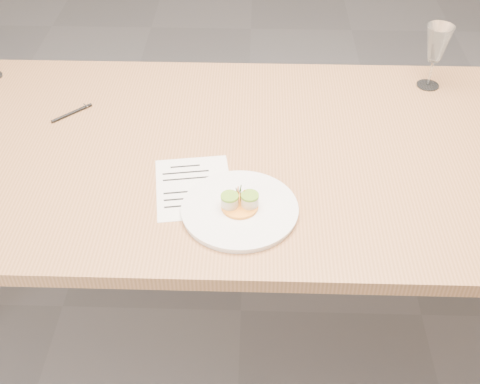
{
  "coord_description": "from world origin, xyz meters",
  "views": [
    {
      "loc": [
        0.04,
        -1.4,
        1.79
      ],
      "look_at": [
        0.0,
        -0.25,
        0.8
      ],
      "focal_mm": 45.0,
      "sensor_mm": 36.0,
      "label": 1
    }
  ],
  "objects_px": {
    "dining_table": "(241,167)",
    "ballpoint_pen": "(72,113)",
    "dinner_plate": "(240,209)",
    "wine_glass_1": "(437,45)",
    "recipe_sheet": "(194,187)"
  },
  "relations": [
    {
      "from": "ballpoint_pen",
      "to": "dining_table",
      "type": "bearing_deg",
      "value": -62.09
    },
    {
      "from": "dinner_plate",
      "to": "wine_glass_1",
      "type": "xyz_separation_m",
      "value": [
        0.61,
        0.64,
        0.14
      ]
    },
    {
      "from": "dining_table",
      "to": "ballpoint_pen",
      "type": "relative_size",
      "value": 22.33
    },
    {
      "from": "dining_table",
      "to": "dinner_plate",
      "type": "height_order",
      "value": "dinner_plate"
    },
    {
      "from": "recipe_sheet",
      "to": "wine_glass_1",
      "type": "xyz_separation_m",
      "value": [
        0.73,
        0.54,
        0.15
      ]
    },
    {
      "from": "dinner_plate",
      "to": "ballpoint_pen",
      "type": "distance_m",
      "value": 0.69
    },
    {
      "from": "dining_table",
      "to": "wine_glass_1",
      "type": "relative_size",
      "value": 11.32
    },
    {
      "from": "ballpoint_pen",
      "to": "recipe_sheet",
      "type": "bearing_deg",
      "value": -84.82
    },
    {
      "from": "dining_table",
      "to": "recipe_sheet",
      "type": "xyz_separation_m",
      "value": [
        -0.12,
        -0.18,
        0.07
      ]
    },
    {
      "from": "dining_table",
      "to": "dinner_plate",
      "type": "xyz_separation_m",
      "value": [
        0.0,
        -0.27,
        0.08
      ]
    },
    {
      "from": "recipe_sheet",
      "to": "ballpoint_pen",
      "type": "xyz_separation_m",
      "value": [
        -0.41,
        0.34,
        0.0
      ]
    },
    {
      "from": "wine_glass_1",
      "to": "dining_table",
      "type": "bearing_deg",
      "value": -149.08
    },
    {
      "from": "dinner_plate",
      "to": "dining_table",
      "type": "bearing_deg",
      "value": 90.99
    },
    {
      "from": "dining_table",
      "to": "recipe_sheet",
      "type": "relative_size",
      "value": 8.5
    },
    {
      "from": "ballpoint_pen",
      "to": "wine_glass_1",
      "type": "height_order",
      "value": "wine_glass_1"
    }
  ]
}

